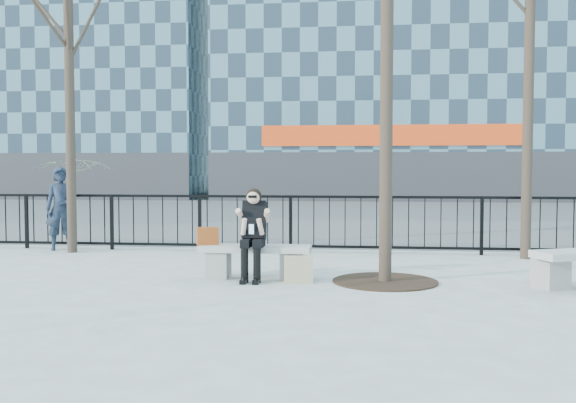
# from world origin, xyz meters

# --- Properties ---
(ground) EXTENTS (120.00, 120.00, 0.00)m
(ground) POSITION_xyz_m (0.00, 0.00, 0.00)
(ground) COLOR gray
(ground) RESTS_ON ground
(street_surface) EXTENTS (60.00, 23.00, 0.01)m
(street_surface) POSITION_xyz_m (0.00, 15.00, 0.00)
(street_surface) COLOR #474747
(street_surface) RESTS_ON ground
(railing) EXTENTS (14.00, 0.06, 1.10)m
(railing) POSITION_xyz_m (0.00, 3.00, 0.55)
(railing) COLOR black
(railing) RESTS_ON ground
(building_left) EXTENTS (16.20, 10.20, 22.60)m
(building_left) POSITION_xyz_m (-15.00, 27.00, 11.30)
(building_left) COLOR slate
(building_left) RESTS_ON ground
(tree_grate) EXTENTS (1.50, 1.50, 0.02)m
(tree_grate) POSITION_xyz_m (1.90, -0.10, 0.01)
(tree_grate) COLOR black
(tree_grate) RESTS_ON ground
(bench_main) EXTENTS (1.65, 0.46, 0.49)m
(bench_main) POSITION_xyz_m (0.00, 0.00, 0.30)
(bench_main) COLOR slate
(bench_main) RESTS_ON ground
(seated_woman) EXTENTS (0.50, 0.64, 1.34)m
(seated_woman) POSITION_xyz_m (0.00, -0.16, 0.67)
(seated_woman) COLOR black
(seated_woman) RESTS_ON ground
(handbag) EXTENTS (0.35, 0.25, 0.26)m
(handbag) POSITION_xyz_m (-0.72, 0.02, 0.62)
(handbag) COLOR #9F4113
(handbag) RESTS_ON bench_main
(shopping_bag) EXTENTS (0.42, 0.21, 0.38)m
(shopping_bag) POSITION_xyz_m (0.68, -0.30, 0.19)
(shopping_bag) COLOR #CCB390
(shopping_bag) RESTS_ON ground
(standing_man) EXTENTS (0.71, 0.61, 1.66)m
(standing_man) POSITION_xyz_m (-4.36, 2.80, 0.83)
(standing_man) COLOR black
(standing_man) RESTS_ON ground
(vendor_umbrella) EXTENTS (2.69, 2.72, 1.98)m
(vendor_umbrella) POSITION_xyz_m (-6.28, 7.57, 0.99)
(vendor_umbrella) COLOR yellow
(vendor_umbrella) RESTS_ON ground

